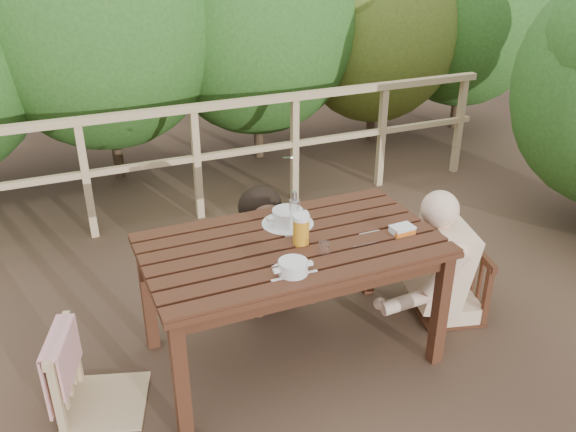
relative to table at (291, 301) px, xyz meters
name	(u,v)px	position (x,y,z in m)	size (l,w,h in m)	color
ground	(291,352)	(0.00, 0.00, -0.38)	(60.00, 60.00, 0.00)	brown
table	(291,301)	(0.00, 0.00, 0.00)	(1.63, 0.91, 0.75)	#391D11
chair_left	(96,338)	(-1.09, 0.00, 0.06)	(0.44, 0.44, 0.88)	tan
chair_far	(253,238)	(0.04, 0.73, 0.04)	(0.41, 0.41, 0.82)	#391D11
chair_right	(453,256)	(1.12, -0.02, 0.05)	(0.42, 0.42, 0.84)	#391D11
woman	(251,206)	(0.04, 0.75, 0.27)	(0.52, 0.64, 1.28)	black
diner_right	(463,213)	(1.15, -0.02, 0.35)	(0.58, 0.72, 1.45)	beige
railing	(197,163)	(0.00, 2.00, 0.13)	(5.60, 0.10, 1.01)	tan
soup_near	(293,269)	(-0.12, -0.30, 0.42)	(0.25, 0.25, 0.08)	white
soup_far	(288,218)	(0.07, 0.21, 0.43)	(0.30, 0.30, 0.10)	white
beer_glass	(301,230)	(0.04, -0.03, 0.47)	(0.09, 0.09, 0.18)	orange
bottle	(294,213)	(0.06, 0.11, 0.51)	(0.06, 0.06, 0.26)	white
tumbler	(324,249)	(0.11, -0.18, 0.41)	(0.06, 0.06, 0.08)	silver
butter_tub	(402,231)	(0.61, -0.15, 0.40)	(0.13, 0.09, 0.06)	white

